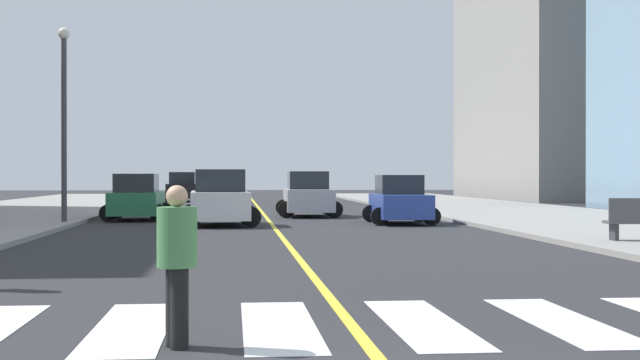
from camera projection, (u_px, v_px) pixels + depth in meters
crosswalk_paint at (351, 324)px, 11.47m from camera, size 13.50×4.00×0.01m
lane_divider_paint at (262, 211)px, 47.31m from camera, size 0.16×80.00×0.01m
parking_garage_concrete at (598, 17)px, 74.46m from camera, size 18.00×24.00×29.53m
car_white_nearest at (220, 199)px, 34.12m from camera, size 3.01×4.73×2.08m
car_green_second at (137, 198)px, 38.19m from camera, size 2.74×4.35×1.94m
car_silver_third at (308, 195)px, 41.62m from camera, size 2.90×4.61×2.05m
car_black_fourth at (183, 188)px, 65.70m from camera, size 2.98×4.73×2.10m
car_blue_fifth at (400, 201)px, 35.43m from camera, size 2.68×4.25×1.88m
park_bench at (640, 220)px, 24.15m from camera, size 1.83×0.66×1.12m
pedestrian_crossing at (177, 258)px, 9.90m from camera, size 0.43×0.43×1.76m
street_lamp at (64, 107)px, 34.01m from camera, size 0.44×0.44×7.21m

